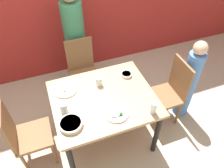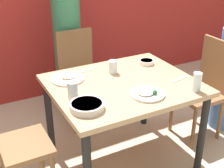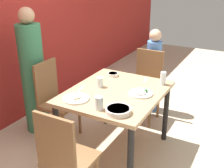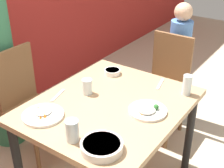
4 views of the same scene
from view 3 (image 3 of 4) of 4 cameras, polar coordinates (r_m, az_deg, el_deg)
name	(u,v)px [view 3 (image 3 of 4)]	position (r m, az deg, el deg)	size (l,w,h in m)	color
ground_plane	(115,151)	(3.38, 0.72, -13.41)	(10.00, 10.00, 0.00)	beige
wall_back	(3,23)	(3.78, -21.22, 11.44)	(10.00, 0.06, 2.70)	#A82823
dining_table	(116,99)	(3.03, 0.78, -3.09)	(1.13, 0.95, 0.77)	tan
chair_adult_spot	(55,98)	(3.49, -11.58, -2.78)	(0.40, 0.40, 0.96)	brown
chair_child_spot	(146,84)	(3.86, 6.89, 0.07)	(0.40, 0.40, 0.96)	brown
chair_empty_left	(65,157)	(2.46, -9.52, -14.46)	(0.40, 0.40, 0.96)	brown
person_adult	(33,77)	(3.60, -15.72, 1.45)	(0.29, 0.29, 1.58)	#387F56
person_child	(153,73)	(4.07, 8.35, 2.20)	(0.21, 0.21, 1.21)	#5184D1
bowl_curry	(118,110)	(2.54, 1.27, -5.37)	(0.23, 0.23, 0.05)	silver
plate_rice_adult	(141,93)	(2.92, 5.90, -1.84)	(0.25, 0.25, 0.05)	white
plate_rice_child	(76,98)	(2.82, -7.32, -2.90)	(0.27, 0.27, 0.04)	white
bowl_rice_small	(113,74)	(3.39, 0.19, 1.97)	(0.13, 0.13, 0.04)	white
glass_water_tall	(100,82)	(3.08, -2.45, 0.37)	(0.07, 0.07, 0.11)	silver
glass_water_short	(99,103)	(2.59, -2.64, -3.90)	(0.08, 0.08, 0.13)	silver
glass_water_center	(163,78)	(3.18, 10.33, 1.15)	(0.06, 0.06, 0.15)	silver
fork_steel	(81,89)	(3.06, -6.29, -0.92)	(0.18, 0.06, 0.01)	silver
spoon_steel	(145,80)	(3.30, 6.82, 0.83)	(0.18, 0.06, 0.01)	silver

